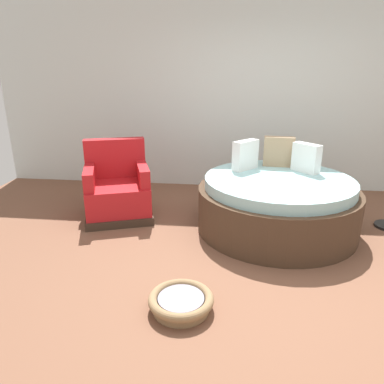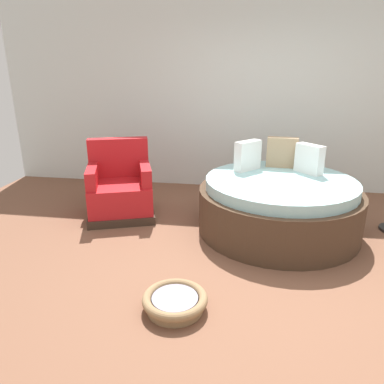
{
  "view_description": "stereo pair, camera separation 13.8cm",
  "coord_description": "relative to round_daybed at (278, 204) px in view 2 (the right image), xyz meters",
  "views": [
    {
      "loc": [
        -0.31,
        -2.98,
        1.77
      ],
      "look_at": [
        -0.72,
        0.52,
        0.55
      ],
      "focal_mm": 33.1,
      "sensor_mm": 36.0,
      "label": 1
    },
    {
      "loc": [
        -0.18,
        -2.96,
        1.77
      ],
      "look_at": [
        -0.72,
        0.52,
        0.55
      ],
      "focal_mm": 33.1,
      "sensor_mm": 36.0,
      "label": 2
    }
  ],
  "objects": [
    {
      "name": "ground_plane",
      "position": [
        -0.22,
        -0.92,
        -0.32
      ],
      "size": [
        8.0,
        8.0,
        0.02
      ],
      "primitive_type": "cube",
      "color": "brown"
    },
    {
      "name": "back_wall",
      "position": [
        -0.22,
        1.62,
        1.09
      ],
      "size": [
        8.0,
        0.12,
        2.8
      ],
      "primitive_type": "cube",
      "color": "silver",
      "rests_on": "ground_plane"
    },
    {
      "name": "round_daybed",
      "position": [
        0.0,
        0.0,
        0.0
      ],
      "size": [
        1.81,
        1.81,
        0.99
      ],
      "color": "#473323",
      "rests_on": "ground_plane"
    },
    {
      "name": "red_armchair",
      "position": [
        -1.95,
        0.19,
        0.02
      ],
      "size": [
        1.02,
        1.02,
        0.94
      ],
      "color": "#38281E",
      "rests_on": "ground_plane"
    },
    {
      "name": "pet_basket",
      "position": [
        -0.88,
        -1.62,
        -0.24
      ],
      "size": [
        0.51,
        0.51,
        0.13
      ],
      "color": "#8E704C",
      "rests_on": "ground_plane"
    }
  ]
}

